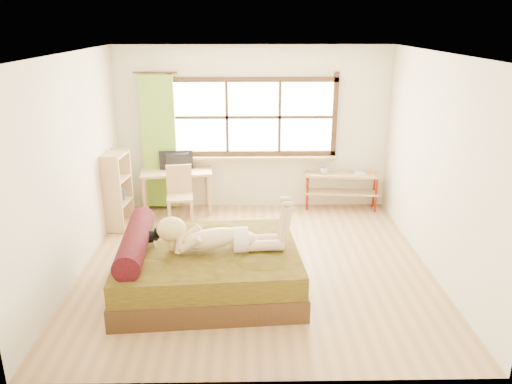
{
  "coord_description": "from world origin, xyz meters",
  "views": [
    {
      "loc": [
        -0.1,
        -5.91,
        3.06
      ],
      "look_at": [
        0.01,
        0.2,
        0.95
      ],
      "focal_mm": 35.0,
      "sensor_mm": 36.0,
      "label": 1
    }
  ],
  "objects_px": {
    "kitten": "(147,235)",
    "bed": "(204,267)",
    "desk": "(177,177)",
    "pipe_shelf": "(342,183)",
    "chair": "(180,191)",
    "bookshelf": "(118,190)",
    "woman": "(220,225)"
  },
  "relations": [
    {
      "from": "chair",
      "to": "bookshelf",
      "type": "bearing_deg",
      "value": -169.58
    },
    {
      "from": "bed",
      "to": "kitten",
      "type": "height_order",
      "value": "bed"
    },
    {
      "from": "pipe_shelf",
      "to": "bookshelf",
      "type": "distance_m",
      "value": 3.67
    },
    {
      "from": "desk",
      "to": "pipe_shelf",
      "type": "relative_size",
      "value": 0.95
    },
    {
      "from": "woman",
      "to": "chair",
      "type": "relative_size",
      "value": 1.65
    },
    {
      "from": "bed",
      "to": "pipe_shelf",
      "type": "bearing_deg",
      "value": 47.35
    },
    {
      "from": "kitten",
      "to": "pipe_shelf",
      "type": "xyz_separation_m",
      "value": [
        2.79,
        2.57,
        -0.2
      ]
    },
    {
      "from": "bed",
      "to": "chair",
      "type": "xyz_separation_m",
      "value": [
        -0.56,
        2.18,
        0.21
      ]
    },
    {
      "from": "bed",
      "to": "desk",
      "type": "relative_size",
      "value": 1.86
    },
    {
      "from": "bookshelf",
      "to": "bed",
      "type": "bearing_deg",
      "value": -45.86
    },
    {
      "from": "kitten",
      "to": "bed",
      "type": "bearing_deg",
      "value": -13.02
    },
    {
      "from": "kitten",
      "to": "bookshelf",
      "type": "relative_size",
      "value": 0.27
    },
    {
      "from": "desk",
      "to": "chair",
      "type": "bearing_deg",
      "value": -83.46
    },
    {
      "from": "kitten",
      "to": "chair",
      "type": "xyz_separation_m",
      "value": [
        0.11,
        2.08,
        -0.16
      ]
    },
    {
      "from": "woman",
      "to": "chair",
      "type": "bearing_deg",
      "value": 104.69
    },
    {
      "from": "bed",
      "to": "woman",
      "type": "relative_size",
      "value": 1.51
    },
    {
      "from": "kitten",
      "to": "desk",
      "type": "distance_m",
      "value": 2.45
    },
    {
      "from": "desk",
      "to": "chair",
      "type": "distance_m",
      "value": 0.4
    },
    {
      "from": "desk",
      "to": "bookshelf",
      "type": "height_order",
      "value": "bookshelf"
    },
    {
      "from": "desk",
      "to": "pipe_shelf",
      "type": "xyz_separation_m",
      "value": [
        2.77,
        0.12,
        -0.17
      ]
    },
    {
      "from": "bed",
      "to": "bookshelf",
      "type": "xyz_separation_m",
      "value": [
        -1.46,
        1.9,
        0.32
      ]
    },
    {
      "from": "desk",
      "to": "pipe_shelf",
      "type": "bearing_deg",
      "value": -4.7
    },
    {
      "from": "bookshelf",
      "to": "woman",
      "type": "bearing_deg",
      "value": -42.89
    },
    {
      "from": "bed",
      "to": "kitten",
      "type": "relative_size",
      "value": 7.04
    },
    {
      "from": "woman",
      "to": "chair",
      "type": "xyz_separation_m",
      "value": [
        -0.76,
        2.23,
        -0.35
      ]
    },
    {
      "from": "bed",
      "to": "desk",
      "type": "height_order",
      "value": "bed"
    },
    {
      "from": "bookshelf",
      "to": "desk",
      "type": "bearing_deg",
      "value": 45.5
    },
    {
      "from": "chair",
      "to": "bookshelf",
      "type": "xyz_separation_m",
      "value": [
        -0.9,
        -0.28,
        0.11
      ]
    },
    {
      "from": "bed",
      "to": "chair",
      "type": "height_order",
      "value": "chair"
    },
    {
      "from": "desk",
      "to": "pipe_shelf",
      "type": "distance_m",
      "value": 2.78
    },
    {
      "from": "bed",
      "to": "chair",
      "type": "relative_size",
      "value": 2.49
    },
    {
      "from": "bed",
      "to": "bookshelf",
      "type": "distance_m",
      "value": 2.41
    }
  ]
}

